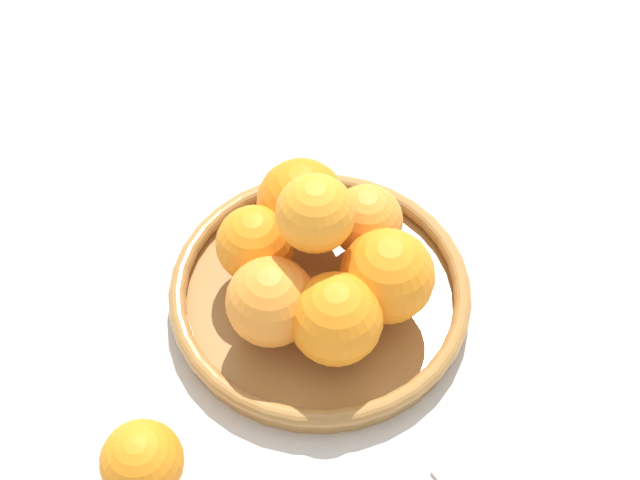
{
  "coord_description": "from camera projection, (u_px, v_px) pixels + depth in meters",
  "views": [
    {
      "loc": [
        0.34,
        0.31,
        0.69
      ],
      "look_at": [
        0.0,
        0.0,
        0.09
      ],
      "focal_mm": 50.0,
      "sensor_mm": 36.0,
      "label": 1
    }
  ],
  "objects": [
    {
      "name": "fruit_bowl",
      "position": [
        320.0,
        293.0,
        0.82
      ],
      "size": [
        0.28,
        0.28,
        0.03
      ],
      "color": "#A57238",
      "rests_on": "ground_plane"
    },
    {
      "name": "stray_orange",
      "position": [
        142.0,
        461.0,
        0.7
      ],
      "size": [
        0.07,
        0.07,
        0.07
      ],
      "primitive_type": "sphere",
      "color": "orange",
      "rests_on": "ground_plane"
    },
    {
      "name": "orange_pile",
      "position": [
        321.0,
        257.0,
        0.77
      ],
      "size": [
        0.2,
        0.19,
        0.13
      ],
      "color": "orange",
      "rests_on": "fruit_bowl"
    },
    {
      "name": "ground_plane",
      "position": [
        320.0,
        301.0,
        0.83
      ],
      "size": [
        4.0,
        4.0,
        0.0
      ],
      "primitive_type": "plane",
      "color": "beige"
    }
  ]
}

